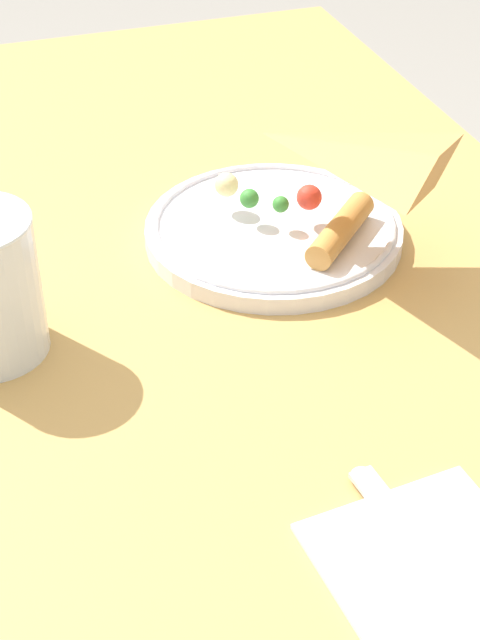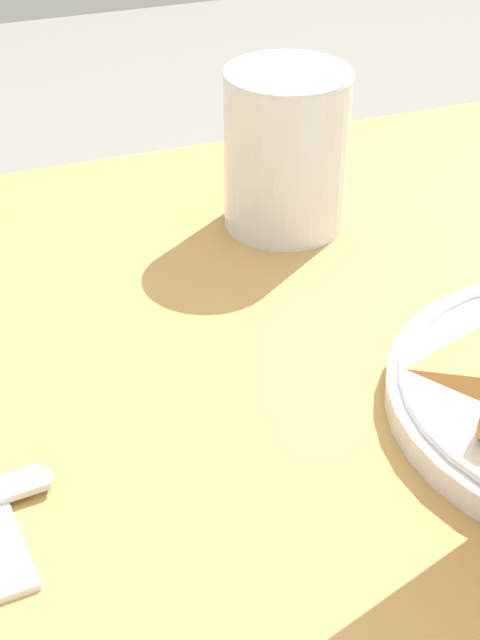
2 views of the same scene
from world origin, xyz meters
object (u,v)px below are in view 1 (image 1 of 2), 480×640
(plate_pizza, at_px, (273,225))
(butter_knife, at_px, (452,590))
(napkin_folded, at_px, (442,582))
(dining_table, at_px, (210,359))

(plate_pizza, height_order, butter_knife, plate_pizza)
(plate_pizza, bearing_deg, napkin_folded, 174.57)
(napkin_folded, xyz_separation_m, butter_knife, (-0.01, -0.00, 0.00))
(dining_table, relative_size, napkin_folded, 7.16)
(dining_table, xyz_separation_m, plate_pizza, (0.02, -0.07, 0.12))
(napkin_folded, bearing_deg, butter_knife, -173.67)
(plate_pizza, xyz_separation_m, butter_knife, (-0.41, 0.04, -0.01))
(plate_pizza, distance_m, napkin_folded, 0.40)
(dining_table, bearing_deg, plate_pizza, -71.76)
(dining_table, xyz_separation_m, napkin_folded, (-0.37, -0.03, 0.11))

